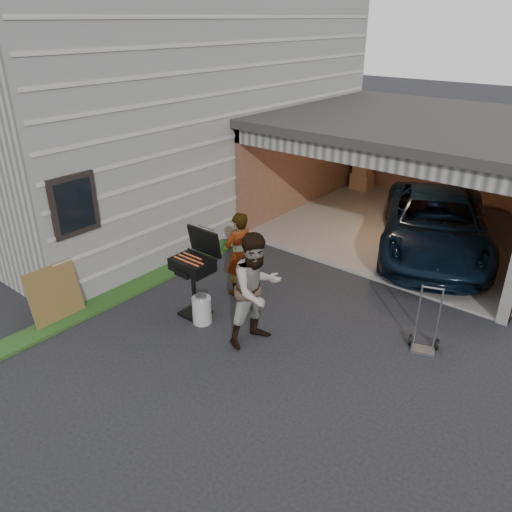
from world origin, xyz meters
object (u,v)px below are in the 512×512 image
(plywood_panel, at_px, (55,294))
(propane_tank, at_px, (202,310))
(man, at_px, (256,290))
(woman, at_px, (239,254))
(hand_truck, at_px, (425,337))
(minivan, at_px, (435,227))
(bbq_grill, at_px, (194,267))

(plywood_panel, bearing_deg, propane_tank, 37.35)
(man, xyz_separation_m, propane_tank, (-1.11, -0.19, -0.73))
(man, distance_m, propane_tank, 1.34)
(woman, height_order, man, man)
(plywood_panel, relative_size, hand_truck, 0.92)
(woman, distance_m, plywood_panel, 3.43)
(plywood_panel, distance_m, hand_truck, 6.46)
(minivan, xyz_separation_m, hand_truck, (1.35, -3.67, -0.46))
(minivan, distance_m, propane_tank, 5.84)
(minivan, height_order, plywood_panel, minivan)
(minivan, bearing_deg, bbq_grill, -136.72)
(propane_tank, height_order, plywood_panel, plywood_panel)
(minivan, relative_size, hand_truck, 4.26)
(propane_tank, bearing_deg, minivan, 69.22)
(plywood_panel, height_order, hand_truck, hand_truck)
(minivan, relative_size, bbq_grill, 3.02)
(minivan, xyz_separation_m, woman, (-2.26, -4.20, 0.17))
(propane_tank, bearing_deg, man, 9.78)
(woman, bearing_deg, man, 64.87)
(woman, bearing_deg, hand_truck, 112.25)
(hand_truck, bearing_deg, woman, 167.86)
(bbq_grill, bearing_deg, woman, 84.78)
(propane_tank, relative_size, plywood_panel, 0.48)
(minivan, bearing_deg, propane_tank, -133.52)
(man, height_order, propane_tank, man)
(woman, bearing_deg, bbq_grill, 8.55)
(minivan, bearing_deg, plywood_panel, -143.30)
(woman, bearing_deg, plywood_panel, -20.05)
(man, height_order, bbq_grill, man)
(plywood_panel, bearing_deg, bbq_grill, 44.05)
(woman, xyz_separation_m, hand_truck, (3.60, 0.54, -0.63))
(hand_truck, bearing_deg, man, -166.06)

